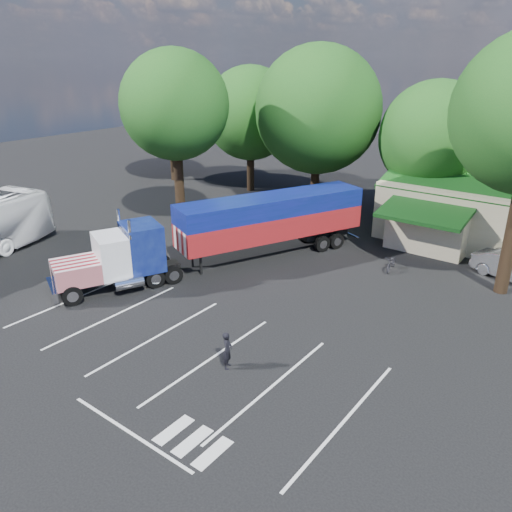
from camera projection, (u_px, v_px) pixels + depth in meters
The scene contains 9 objects.
ground at pixel (240, 290), 27.50m from camera, with size 120.00×120.00×0.00m, color black.
tree_row_a at pixel (170, 108), 49.34m from camera, with size 9.00×9.00×11.68m.
tree_row_b at pixel (250, 114), 45.28m from camera, with size 8.40×8.40×11.35m.
tree_row_c at pixel (318, 110), 39.28m from camera, with size 10.00×10.00×13.05m.
tree_row_d at pixel (435, 137), 35.75m from camera, with size 8.00×8.00×10.60m.
tree_near_left at pixel (175, 106), 34.52m from camera, with size 7.60×7.60×12.65m.
semi_truck at pixel (235, 227), 30.29m from camera, with size 10.24×19.04×4.14m.
woman at pixel (227, 350), 20.42m from camera, with size 0.60×0.39×1.64m, color black.
bicycle at pixel (391, 263), 29.95m from camera, with size 0.61×1.76×0.93m, color black.
Camera 1 is at (15.67, -19.24, 12.04)m, focal length 35.00 mm.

